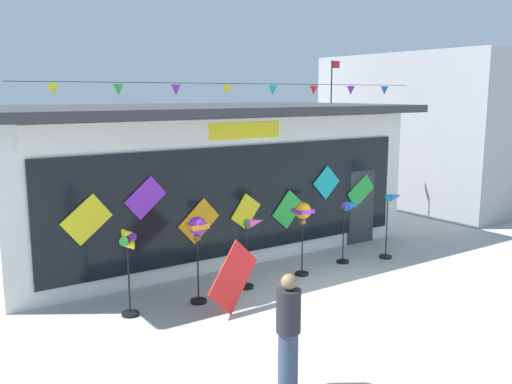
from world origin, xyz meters
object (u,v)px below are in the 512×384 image
at_px(wind_spinner_right, 350,214).
at_px(person_mid_plaza, 288,332).
at_px(kite_shop_building, 191,174).
at_px(wind_spinner_center_right, 303,217).
at_px(wind_spinner_far_right, 392,213).
at_px(wind_spinner_left, 197,235).
at_px(wind_spinner_center_left, 253,237).
at_px(display_kite_on_ground, 233,277).
at_px(wind_spinner_far_left, 129,257).

height_order(wind_spinner_right, person_mid_plaza, person_mid_plaza).
xyz_separation_m(kite_shop_building, wind_spinner_right, (2.33, -3.76, -0.72)).
height_order(wind_spinner_center_right, wind_spinner_far_right, wind_spinner_center_right).
relative_size(wind_spinner_left, wind_spinner_far_right, 1.06).
relative_size(kite_shop_building, wind_spinner_far_right, 6.77).
bearing_deg(wind_spinner_center_left, wind_spinner_right, 3.02).
xyz_separation_m(wind_spinner_center_right, wind_spinner_right, (1.62, 0.16, -0.18)).
relative_size(wind_spinner_right, display_kite_on_ground, 1.24).
bearing_deg(wind_spinner_right, wind_spinner_left, -175.73).
height_order(wind_spinner_center_left, person_mid_plaza, person_mid_plaza).
bearing_deg(wind_spinner_far_left, wind_spinner_center_right, 0.65).
distance_m(kite_shop_building, display_kite_on_ground, 5.22).
height_order(kite_shop_building, display_kite_on_ground, kite_shop_building).
bearing_deg(display_kite_on_ground, kite_shop_building, 70.77).
relative_size(kite_shop_building, wind_spinner_center_left, 7.30).
height_order(wind_spinner_left, display_kite_on_ground, wind_spinner_left).
xyz_separation_m(wind_spinner_far_left, wind_spinner_center_left, (2.77, 0.05, -0.05)).
distance_m(wind_spinner_center_right, wind_spinner_far_right, 2.77).
relative_size(wind_spinner_right, person_mid_plaza, 0.91).
bearing_deg(wind_spinner_left, wind_spinner_center_right, 3.51).
distance_m(person_mid_plaza, display_kite_on_ground, 3.04).
bearing_deg(wind_spinner_far_right, wind_spinner_left, -179.81).
bearing_deg(wind_spinner_far_right, wind_spinner_right, 164.85).
xyz_separation_m(wind_spinner_far_right, person_mid_plaza, (-6.07, -3.62, -0.28)).
bearing_deg(wind_spinner_left, wind_spinner_far_right, 0.19).
xyz_separation_m(wind_spinner_center_left, display_kite_on_ground, (-1.04, -0.88, -0.42)).
bearing_deg(wind_spinner_far_left, wind_spinner_right, 2.04).
height_order(wind_spinner_center_right, person_mid_plaza, person_mid_plaza).
relative_size(wind_spinner_far_left, wind_spinner_left, 0.97).
relative_size(wind_spinner_left, wind_spinner_center_left, 1.15).
height_order(wind_spinner_far_left, display_kite_on_ground, wind_spinner_far_left).
bearing_deg(wind_spinner_center_right, display_kite_on_ground, -159.75).
bearing_deg(kite_shop_building, wind_spinner_right, -58.19).
relative_size(wind_spinner_far_left, wind_spinner_far_right, 1.03).
relative_size(wind_spinner_far_left, wind_spinner_center_right, 1.00).
xyz_separation_m(wind_spinner_far_left, display_kite_on_ground, (1.73, -0.83, -0.47)).
distance_m(wind_spinner_left, display_kite_on_ground, 1.08).
xyz_separation_m(wind_spinner_center_left, wind_spinner_center_right, (1.34, -0.00, 0.28)).
relative_size(wind_spinner_left, display_kite_on_ground, 1.41).
bearing_deg(wind_spinner_left, wind_spinner_center_left, 6.88).
distance_m(wind_spinner_center_left, wind_spinner_center_right, 1.37).
bearing_deg(wind_spinner_far_left, wind_spinner_far_right, -0.87).
bearing_deg(wind_spinner_center_right, wind_spinner_right, 5.57).
bearing_deg(wind_spinner_far_right, wind_spinner_center_left, 177.88).
bearing_deg(wind_spinner_far_left, wind_spinner_center_left, 0.99).
height_order(wind_spinner_far_left, wind_spinner_center_left, wind_spinner_far_left).
relative_size(wind_spinner_center_right, wind_spinner_far_right, 1.03).
bearing_deg(person_mid_plaza, wind_spinner_far_left, -128.03).
relative_size(wind_spinner_far_left, wind_spinner_center_left, 1.11).
xyz_separation_m(kite_shop_building, wind_spinner_left, (-2.04, -4.08, -0.52)).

